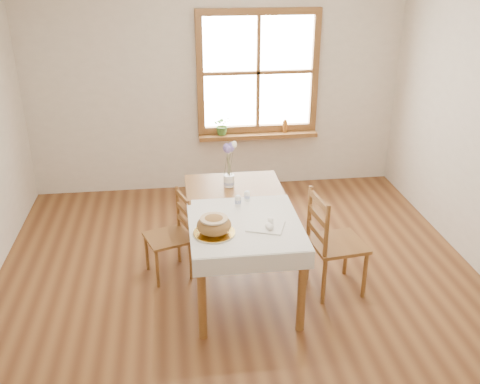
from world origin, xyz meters
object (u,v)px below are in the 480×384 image
at_px(flower_vase, 229,181).
at_px(dining_table, 240,216).
at_px(bread_plate, 214,233).
at_px(chair_right, 338,242).
at_px(chair_left, 167,236).

bearing_deg(flower_vase, dining_table, -84.38).
height_order(bread_plate, flower_vase, flower_vase).
relative_size(dining_table, flower_vase, 14.23).
distance_m(bread_plate, flower_vase, 0.93).
height_order(dining_table, chair_right, chair_right).
height_order(dining_table, flower_vase, flower_vase).
xyz_separation_m(chair_left, flower_vase, (0.60, 0.25, 0.41)).
height_order(chair_right, flower_vase, chair_right).
bearing_deg(chair_left, flower_vase, 94.29).
bearing_deg(dining_table, flower_vase, 95.62).
relative_size(dining_table, chair_right, 1.69).
bearing_deg(bread_plate, chair_left, 120.19).
bearing_deg(dining_table, chair_right, -15.10).
distance_m(chair_left, flower_vase, 0.77).
relative_size(chair_right, flower_vase, 8.42).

